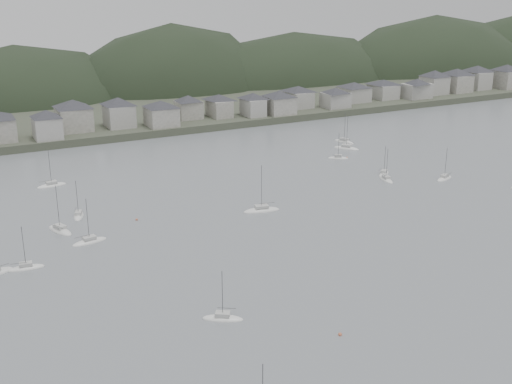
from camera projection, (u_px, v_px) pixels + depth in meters
ground at (458, 347)px, 109.61m from camera, size 900.00×900.00×0.00m
far_shore_land at (74, 90)px, 357.55m from camera, size 900.00×250.00×3.00m
forested_ridge at (96, 120)px, 342.12m from camera, size 851.55×103.94×102.57m
waterfront_town at (244, 102)px, 283.46m from camera, size 451.48×28.46×12.92m
sailboat_lead at (262, 211)px, 174.18m from camera, size 10.67×5.24×13.95m
moored_fleet at (205, 239)px, 155.18m from camera, size 191.32×158.12×13.61m
mooring_buoys at (174, 231)px, 159.72m from camera, size 123.99×121.14×0.70m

